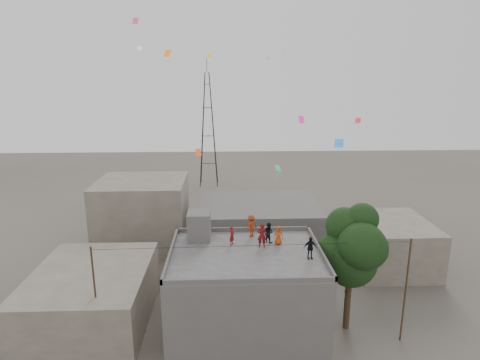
% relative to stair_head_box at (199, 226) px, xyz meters
% --- Properties ---
extents(ground, '(140.00, 140.00, 0.00)m').
position_rel_stair_head_box_xyz_m(ground, '(3.20, -2.60, -7.10)').
color(ground, '#4D483F').
rests_on(ground, ground).
extents(main_building, '(10.00, 8.00, 6.10)m').
position_rel_stair_head_box_xyz_m(main_building, '(3.20, -2.60, -4.05)').
color(main_building, '#54514E').
rests_on(main_building, ground).
extents(parapet, '(10.00, 8.00, 0.30)m').
position_rel_stair_head_box_xyz_m(parapet, '(3.20, -2.60, -0.85)').
color(parapet, '#54514E').
rests_on(parapet, main_building).
extents(stair_head_box, '(1.60, 1.80, 2.00)m').
position_rel_stair_head_box_xyz_m(stair_head_box, '(0.00, 0.00, 0.00)').
color(stair_head_box, '#54514E').
rests_on(stair_head_box, main_building).
extents(neighbor_west, '(8.00, 10.00, 4.00)m').
position_rel_stair_head_box_xyz_m(neighbor_west, '(-7.80, -0.60, -5.10)').
color(neighbor_west, '#665D50').
rests_on(neighbor_west, ground).
extents(neighbor_north, '(12.00, 9.00, 5.00)m').
position_rel_stair_head_box_xyz_m(neighbor_north, '(5.20, 11.40, -4.60)').
color(neighbor_north, '#54514E').
rests_on(neighbor_north, ground).
extents(neighbor_northwest, '(9.00, 8.00, 7.00)m').
position_rel_stair_head_box_xyz_m(neighbor_northwest, '(-6.80, 13.40, -3.60)').
color(neighbor_northwest, '#665D50').
rests_on(neighbor_northwest, ground).
extents(neighbor_east, '(7.00, 8.00, 4.40)m').
position_rel_stair_head_box_xyz_m(neighbor_east, '(17.20, 7.40, -4.90)').
color(neighbor_east, '#665D50').
rests_on(neighbor_east, ground).
extents(tree, '(4.90, 4.60, 9.10)m').
position_rel_stair_head_box_xyz_m(tree, '(10.57, -2.00, -1.00)').
color(tree, black).
rests_on(tree, ground).
extents(utility_line, '(20.12, 0.62, 7.40)m').
position_rel_stair_head_box_xyz_m(utility_line, '(3.70, -3.85, -3.27)').
color(utility_line, black).
rests_on(utility_line, ground).
extents(transmission_tower, '(2.97, 2.97, 20.01)m').
position_rel_stair_head_box_xyz_m(transmission_tower, '(-0.80, 37.40, 1.97)').
color(transmission_tower, black).
rests_on(transmission_tower, ground).
extents(person_red_adult, '(0.64, 0.44, 1.70)m').
position_rel_stair_head_box_xyz_m(person_red_adult, '(4.34, -1.63, -0.15)').
color(person_red_adult, '#620F10').
rests_on(person_red_adult, main_building).
extents(person_orange_child, '(0.69, 0.50, 1.33)m').
position_rel_stair_head_box_xyz_m(person_orange_child, '(5.53, -1.19, -0.34)').
color(person_orange_child, '#BC4A15').
rests_on(person_orange_child, main_building).
extents(person_dark_child, '(0.87, 0.88, 1.43)m').
position_rel_stair_head_box_xyz_m(person_dark_child, '(4.89, -0.75, -0.29)').
color(person_dark_child, black).
rests_on(person_dark_child, main_building).
extents(person_dark_adult, '(0.89, 0.44, 1.47)m').
position_rel_stair_head_box_xyz_m(person_dark_adult, '(7.25, -3.50, -0.27)').
color(person_dark_adult, black).
rests_on(person_dark_adult, main_building).
extents(person_orange_adult, '(1.20, 1.11, 1.62)m').
position_rel_stair_head_box_xyz_m(person_orange_adult, '(3.74, 0.32, -0.19)').
color(person_orange_adult, '#9E3112').
rests_on(person_orange_adult, main_building).
extents(person_red_child, '(0.49, 0.57, 1.31)m').
position_rel_stair_head_box_xyz_m(person_red_child, '(2.32, -1.10, -0.35)').
color(person_red_child, maroon).
rests_on(person_red_child, main_building).
extents(kites, '(19.71, 18.50, 10.75)m').
position_rel_stair_head_box_xyz_m(kites, '(4.55, 4.78, 8.05)').
color(kites, '#F9411A').
rests_on(kites, ground).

